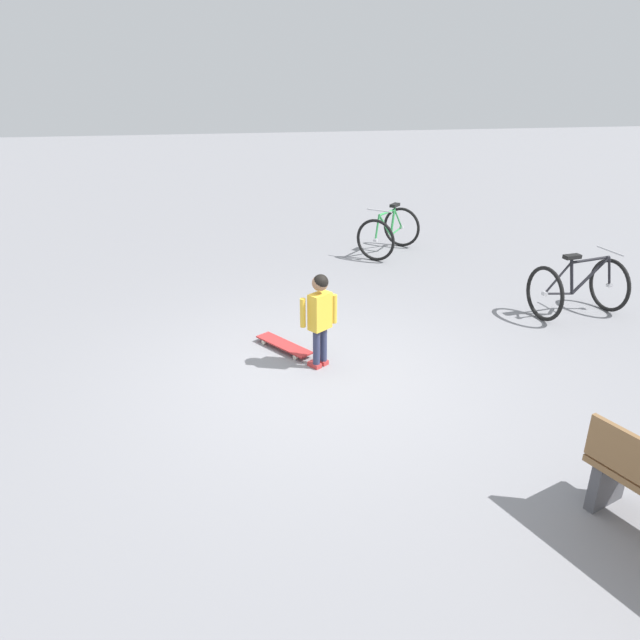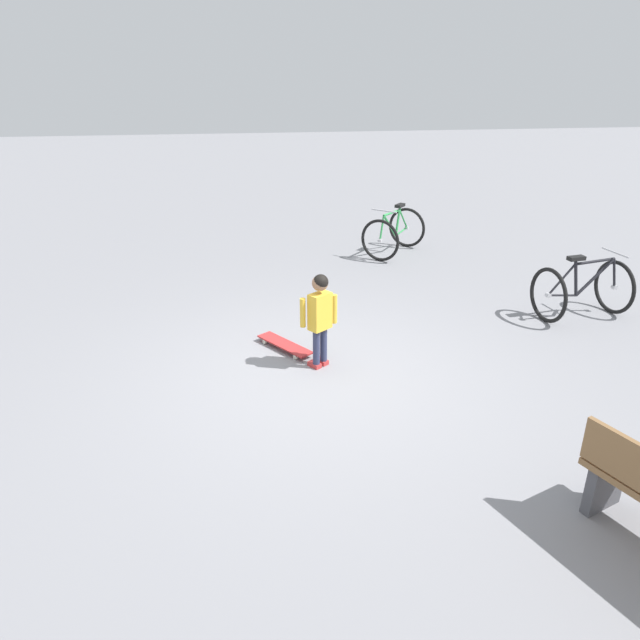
% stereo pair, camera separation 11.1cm
% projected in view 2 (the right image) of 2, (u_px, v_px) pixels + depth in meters
% --- Properties ---
extents(ground_plane, '(50.00, 50.00, 0.00)m').
position_uv_depth(ground_plane, '(318.00, 378.00, 6.16)').
color(ground_plane, gray).
extents(child_person, '(0.40, 0.27, 1.06)m').
position_uv_depth(child_person, '(320.00, 311.00, 6.14)').
color(child_person, '#2D3351').
rests_on(child_person, ground).
extents(skateboard, '(0.61, 0.75, 0.07)m').
position_uv_depth(skateboard, '(285.00, 345.00, 6.75)').
color(skateboard, '#B22D2D').
rests_on(skateboard, ground).
extents(bicycle_near, '(1.16, 0.86, 0.85)m').
position_uv_depth(bicycle_near, '(582.00, 289.00, 7.51)').
color(bicycle_near, black).
rests_on(bicycle_near, ground).
extents(bicycle_mid, '(1.24, 1.27, 0.85)m').
position_uv_depth(bicycle_mid, '(394.00, 232.00, 10.10)').
color(bicycle_mid, black).
rests_on(bicycle_mid, ground).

